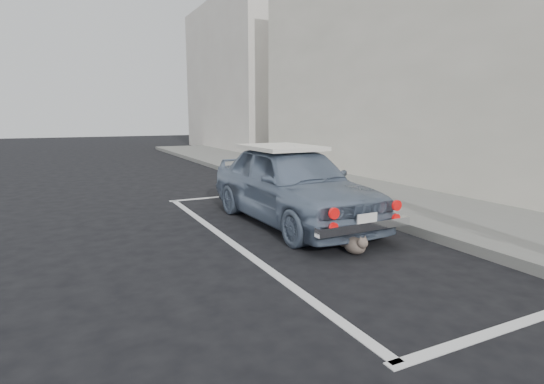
# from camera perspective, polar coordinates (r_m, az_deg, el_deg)

# --- Properties ---
(ground) EXTENTS (80.00, 80.00, 0.00)m
(ground) POSITION_cam_1_polar(r_m,az_deg,el_deg) (4.46, 20.90, -14.96)
(ground) COLOR black
(ground) RESTS_ON ground
(sidewalk) EXTENTS (2.80, 40.00, 0.15)m
(sidewalk) POSITION_cam_1_polar(r_m,az_deg,el_deg) (8.01, 26.06, -3.67)
(sidewalk) COLOR slate
(sidewalk) RESTS_ON ground
(shop_building) EXTENTS (3.50, 18.00, 7.00)m
(shop_building) POSITION_cam_1_polar(r_m,az_deg,el_deg) (11.64, 29.15, 17.02)
(shop_building) COLOR beige
(shop_building) RESTS_ON ground
(building_far) EXTENTS (3.50, 10.00, 8.00)m
(building_far) POSITION_cam_1_polar(r_m,az_deg,el_deg) (24.65, -4.08, 15.11)
(building_far) COLOR beige
(building_far) RESTS_ON ground
(pline_rear) EXTENTS (3.00, 0.12, 0.01)m
(pline_rear) POSITION_cam_1_polar(r_m,az_deg,el_deg) (4.56, 30.13, -15.10)
(pline_rear) COLOR silver
(pline_rear) RESTS_ON ground
(pline_front) EXTENTS (3.00, 0.12, 0.01)m
(pline_front) POSITION_cam_1_polar(r_m,az_deg,el_deg) (10.02, -5.23, -0.50)
(pline_front) COLOR silver
(pline_front) RESTS_ON ground
(pline_side) EXTENTS (0.12, 7.00, 0.01)m
(pline_side) POSITION_cam_1_polar(r_m,az_deg,el_deg) (6.35, -5.51, -6.75)
(pline_side) COLOR silver
(pline_side) RESTS_ON ground
(retro_coupe) EXTENTS (1.70, 4.06, 1.37)m
(retro_coupe) POSITION_cam_1_polar(r_m,az_deg,el_deg) (7.39, 2.67, 1.16)
(retro_coupe) COLOR slate
(retro_coupe) RESTS_ON ground
(cat) EXTENTS (0.25, 0.55, 0.29)m
(cat) POSITION_cam_1_polar(r_m,az_deg,el_deg) (5.89, 11.16, -6.94)
(cat) COLOR #62594B
(cat) RESTS_ON ground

